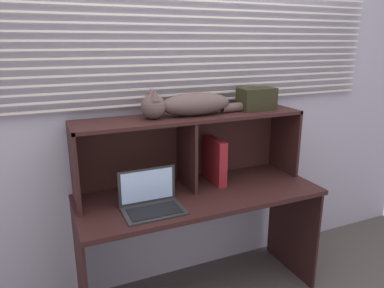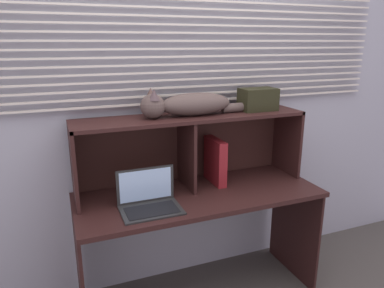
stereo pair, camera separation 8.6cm
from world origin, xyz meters
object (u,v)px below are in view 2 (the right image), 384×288
Objects in this scene: laptop at (149,201)px; book_stack at (148,190)px; binder_upright at (215,161)px; storage_box at (258,99)px; cat at (189,104)px.

book_stack is at bearing 76.87° from laptop.
binder_upright is 0.50m from storage_box.
binder_upright reaches higher than book_stack.
cat is 2.46× the size of laptop.
storage_box reaches higher than laptop.
cat is at bearing 180.00° from binder_upright.
cat reaches higher than storage_box.
storage_box is at bearing -0.01° from book_stack.
binder_upright is 1.26× the size of book_stack.
book_stack is (-0.47, 0.00, -0.14)m from binder_upright.
laptop is 1.41× the size of storage_box.
laptop is 1.42× the size of book_stack.
laptop reaches higher than book_stack.
storage_box is at bearing -0.00° from cat.
binder_upright is at bearing -0.00° from cat.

